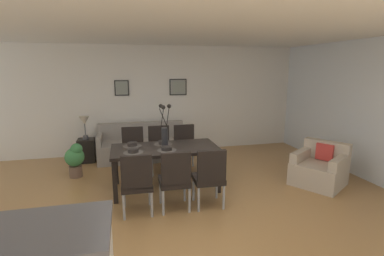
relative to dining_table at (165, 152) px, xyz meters
name	(u,v)px	position (x,y,z in m)	size (l,w,h in m)	color
ground_plane	(182,210)	(0.11, -0.86, -0.66)	(9.00, 9.00, 0.00)	#A87A47
back_wall_panel	(155,100)	(0.11, 2.39, 0.64)	(9.00, 0.10, 2.60)	silver
side_window_wall	(374,111)	(3.76, -0.46, 0.64)	(0.10, 6.30, 2.60)	white
ceiling_panel	(175,27)	(0.11, -0.46, 1.98)	(9.00, 7.20, 0.08)	white
dining_table	(165,152)	(0.00, 0.00, 0.00)	(1.80, 0.90, 0.74)	black
dining_chair_near_left	(137,181)	(-0.52, -0.84, -0.15)	(0.45, 0.45, 0.92)	black
dining_chair_near_right	(133,148)	(-0.51, 0.88, -0.15)	(0.46, 0.46, 0.92)	black
dining_chair_far_left	(175,178)	(0.02, -0.84, -0.15)	(0.45, 0.45, 0.92)	black
dining_chair_far_right	(160,147)	(0.02, 0.88, -0.15)	(0.45, 0.45, 0.92)	black
dining_chair_mid_left	(210,175)	(0.54, -0.86, -0.15)	(0.46, 0.46, 0.92)	black
dining_chair_mid_right	(185,145)	(0.54, 0.87, -0.15)	(0.46, 0.46, 0.92)	black
centerpiece_vase	(165,131)	(0.00, 0.00, 0.36)	(0.21, 0.23, 0.73)	#232326
placemat_near_left	(133,152)	(-0.54, -0.20, 0.08)	(0.32, 0.32, 0.01)	#4C4742
bowl_near_left	(133,150)	(-0.54, -0.20, 0.12)	(0.17, 0.17, 0.07)	#2D2826
placemat_near_right	(132,146)	(-0.54, 0.20, 0.08)	(0.32, 0.32, 0.01)	#4C4742
bowl_near_right	(132,144)	(-0.54, 0.20, 0.12)	(0.17, 0.17, 0.07)	#2D2826
placemat_far_left	(167,150)	(0.00, -0.20, 0.08)	(0.32, 0.32, 0.01)	#4C4742
bowl_far_left	(167,148)	(0.00, -0.20, 0.12)	(0.17, 0.17, 0.07)	#2D2826
placemat_far_right	(163,144)	(0.00, 0.20, 0.08)	(0.32, 0.32, 0.01)	#4C4742
bowl_far_right	(163,142)	(0.00, 0.20, 0.12)	(0.17, 0.17, 0.07)	#2D2826
sofa	(143,146)	(-0.26, 1.84, -0.38)	(2.00, 0.84, 0.80)	gray
side_table	(87,150)	(-1.51, 1.86, -0.40)	(0.36, 0.36, 0.52)	black
table_lamp	(85,123)	(-1.51, 1.86, 0.23)	(0.22, 0.22, 0.51)	#4C4C51
armchair	(320,169)	(2.73, -0.46, -0.38)	(1.11, 1.11, 0.75)	#B7A893
framed_picture_left	(122,88)	(-0.68, 2.32, 0.94)	(0.33, 0.03, 0.36)	black
framed_picture_center	(178,87)	(0.68, 2.32, 0.94)	(0.43, 0.03, 0.40)	black
potted_plant	(75,158)	(-1.60, 0.92, -0.29)	(0.36, 0.36, 0.67)	brown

